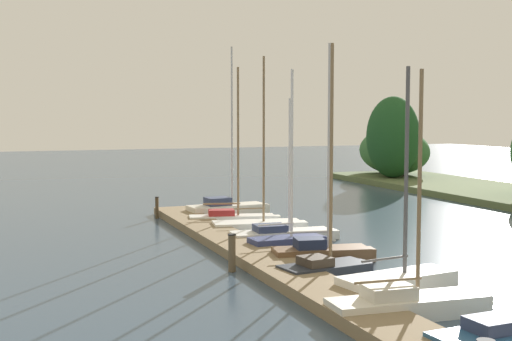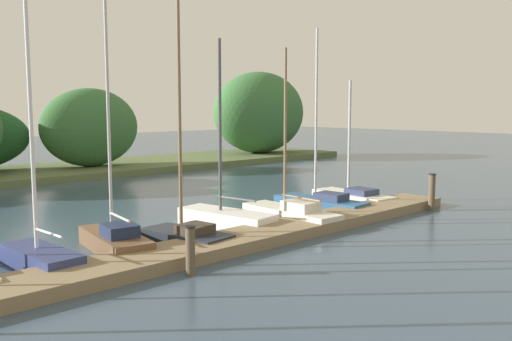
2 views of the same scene
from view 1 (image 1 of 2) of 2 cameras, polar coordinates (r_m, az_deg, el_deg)
dock_pier at (r=23.60m, az=0.96°, el=-7.52°), size 27.39×1.80×0.35m
sailboat_0 at (r=35.18m, az=-2.24°, el=-3.07°), size 1.66×4.31×8.49m
sailboat_1 at (r=32.64m, az=-1.79°, el=-3.75°), size 1.83×4.32×7.31m
sailboat_2 at (r=30.62m, az=0.43°, el=-4.41°), size 2.00×4.25×7.64m
sailboat_3 at (r=28.39m, az=2.38°, el=-5.18°), size 1.55×4.51×5.77m
sailboat_4 at (r=26.34m, az=2.77°, el=-5.74°), size 1.16×3.06×6.81m
sailboat_5 at (r=24.38m, az=5.56°, el=-6.59°), size 1.69×3.66×7.55m
sailboat_6 at (r=22.34m, az=5.83°, el=-7.66°), size 1.63×3.22×7.34m
sailboat_7 at (r=20.77m, az=11.85°, el=-8.72°), size 1.71×3.99×6.49m
sailboat_8 at (r=18.41m, az=12.54°, el=-10.50°), size 1.39×4.44×6.27m
mooring_piling_0 at (r=34.70m, az=-8.11°, el=-3.02°), size 0.19×0.19×1.09m
mooring_piling_1 at (r=22.88m, az=-1.98°, el=-6.74°), size 0.27×0.27×1.25m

